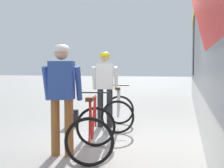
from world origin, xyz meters
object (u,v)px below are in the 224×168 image
(cyclist_near_in_blue, at_px, (62,90))
(cyclist_far_in_white, at_px, (105,82))
(bicycle_near_red, at_px, (93,131))
(bicycle_far_silver, at_px, (119,111))
(backpack_on_platform, at_px, (72,118))

(cyclist_near_in_blue, xyz_separation_m, cyclist_far_in_white, (0.06, 2.25, 0.00))
(cyclist_far_in_white, bearing_deg, bicycle_near_red, -79.11)
(bicycle_far_silver, distance_m, backpack_on_platform, 1.16)
(bicycle_near_red, xyz_separation_m, backpack_on_platform, (-1.20, 2.04, -0.20))
(bicycle_far_silver, xyz_separation_m, backpack_on_platform, (-1.14, -0.01, -0.20))
(cyclist_far_in_white, relative_size, bicycle_near_red, 1.47)
(cyclist_near_in_blue, distance_m, cyclist_far_in_white, 2.25)
(bicycle_near_red, height_order, backpack_on_platform, bicycle_near_red)
(cyclist_near_in_blue, bearing_deg, bicycle_far_silver, 79.09)
(cyclist_far_in_white, distance_m, bicycle_near_red, 2.28)
(cyclist_far_in_white, bearing_deg, cyclist_near_in_blue, -91.58)
(bicycle_near_red, relative_size, backpack_on_platform, 3.00)
(cyclist_near_in_blue, xyz_separation_m, bicycle_far_silver, (0.42, 2.16, -0.65))
(cyclist_far_in_white, height_order, bicycle_near_red, cyclist_far_in_white)
(bicycle_near_red, bearing_deg, cyclist_near_in_blue, -167.57)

